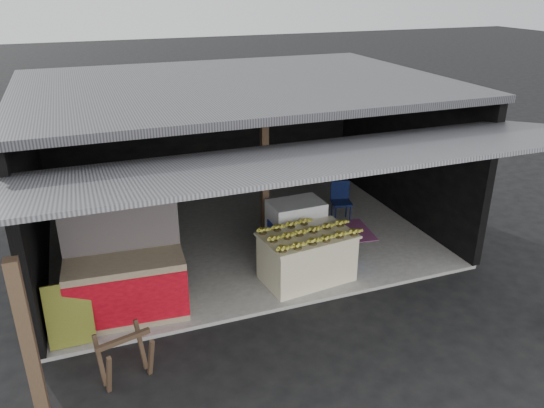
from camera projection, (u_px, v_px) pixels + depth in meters
name	position (u px, v px, depth m)	size (l,w,h in m)	color
ground	(289.00, 309.00, 8.05)	(80.00, 80.00, 0.00)	black
concrete_slab	(240.00, 238.00, 10.19)	(7.00, 5.00, 0.06)	gray
shophouse	(232.00, 129.00, 9.65)	(7.40, 7.29, 3.02)	black
banana_table	(307.00, 257.00, 8.60)	(1.57, 1.07, 0.81)	white
banana_pile	(308.00, 230.00, 8.41)	(1.36, 0.81, 0.16)	yellow
white_crate	(296.00, 229.00, 9.30)	(0.95, 0.67, 1.03)	white
neighbor_stall	(127.00, 286.00, 7.59)	(1.70, 0.85, 1.71)	#998466
green_signboard	(69.00, 315.00, 7.04)	(0.60, 0.04, 0.90)	black
sawhorse	(125.00, 354.00, 6.47)	(0.71, 0.70, 0.64)	#4A3425
water_barrel	(347.00, 250.00, 9.12)	(0.35, 0.35, 0.52)	navy
plastic_chair	(341.00, 198.00, 10.73)	(0.46, 0.46, 0.81)	#0B143E
magenta_rug	(333.00, 233.00, 10.31)	(1.50, 1.00, 0.01)	#801C63
picture_frames	(197.00, 114.00, 11.45)	(1.62, 0.04, 0.46)	black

